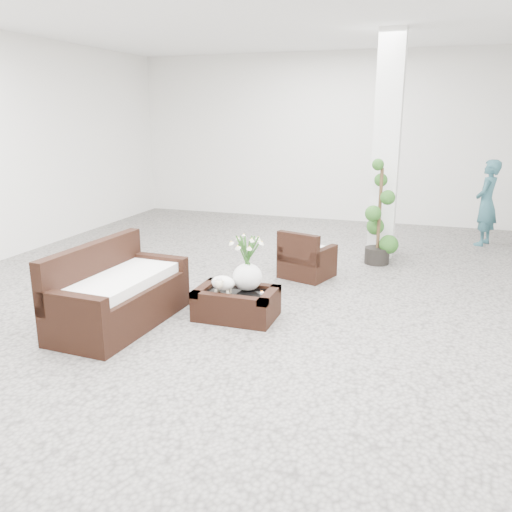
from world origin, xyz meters
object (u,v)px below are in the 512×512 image
(topiary, at_px, (379,213))
(armchair, at_px, (307,254))
(loveseat, at_px, (119,286))

(topiary, bearing_deg, armchair, -130.43)
(loveseat, distance_m, topiary, 4.19)
(armchair, xyz_separation_m, topiary, (0.87, 1.03, 0.45))
(armchair, xyz_separation_m, loveseat, (-1.56, -2.37, 0.10))
(armchair, relative_size, topiary, 0.43)
(armchair, height_order, loveseat, loveseat)
(armchair, relative_size, loveseat, 0.41)
(loveseat, relative_size, topiary, 1.06)
(armchair, distance_m, topiary, 1.42)
(armchair, bearing_deg, loveseat, 74.60)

